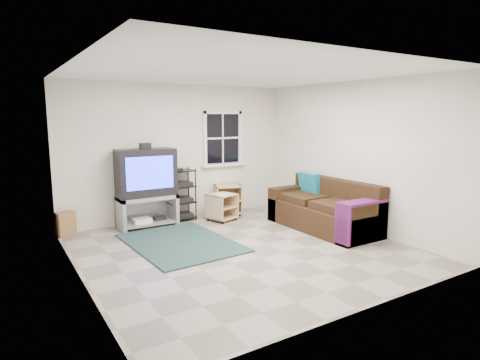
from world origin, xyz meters
TOP-DOWN VIEW (x-y plane):
  - room at (0.95, 2.27)m, footprint 4.60×4.62m
  - tv_unit at (-0.78, 2.02)m, footprint 1.04×0.52m
  - av_rack at (-0.08, 2.10)m, footprint 0.51×0.37m
  - side_table_left at (0.93, 2.06)m, footprint 0.66×0.66m
  - side_table_right at (0.57, 1.69)m, footprint 0.59×0.59m
  - sofa at (1.85, 0.19)m, footprint 0.92×2.08m
  - shag_rug at (-0.68, 0.75)m, footprint 1.55×2.07m
  - paper_bag at (-2.16, 2.16)m, footprint 0.33×0.27m

SIDE VIEW (x-z plane):
  - shag_rug at x=-0.68m, z-range 0.00..0.02m
  - paper_bag at x=-2.16m, z-range 0.00..0.41m
  - side_table_right at x=0.57m, z-range 0.03..0.57m
  - side_table_left at x=0.93m, z-range 0.02..0.63m
  - sofa at x=1.85m, z-range -0.14..0.81m
  - av_rack at x=-0.08m, z-range -0.07..0.95m
  - tv_unit at x=-0.78m, z-range 0.07..1.60m
  - room at x=0.95m, z-range -0.82..3.78m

